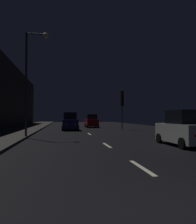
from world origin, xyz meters
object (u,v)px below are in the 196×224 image
object	(u,v)px
car_approaching_headlights	(70,122)
streetlamp_overhead	(32,69)
car_distant_taillights	(92,121)
traffic_light_far_right	(122,102)
car_parked_right_near	(183,129)

from	to	relation	value
car_approaching_headlights	streetlamp_overhead	bearing A→B (deg)	-18.17
streetlamp_overhead	car_approaching_headlights	size ratio (longest dim) A/B	1.89
streetlamp_overhead	car_distant_taillights	xyz separation A→B (m)	(6.65, 16.23, -4.37)
traffic_light_far_right	streetlamp_overhead	distance (m)	14.33
traffic_light_far_right	car_approaching_headlights	bearing A→B (deg)	-98.68
streetlamp_overhead	car_parked_right_near	distance (m)	11.64
car_parked_right_near	car_distant_taillights	distance (m)	22.24
traffic_light_far_right	car_distant_taillights	xyz separation A→B (m)	(-3.19, 5.95, -2.66)
traffic_light_far_right	car_parked_right_near	distance (m)	16.40
traffic_light_far_right	streetlamp_overhead	size ratio (longest dim) A/B	0.61
streetlamp_overhead	car_parked_right_near	world-z (taller)	streetlamp_overhead
car_parked_right_near	car_distant_taillights	bearing A→B (deg)	6.15
traffic_light_far_right	car_distant_taillights	world-z (taller)	traffic_light_far_right
traffic_light_far_right	car_parked_right_near	xyz separation A→B (m)	(-0.80, -16.16, -2.66)
streetlamp_overhead	traffic_light_far_right	bearing A→B (deg)	46.22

